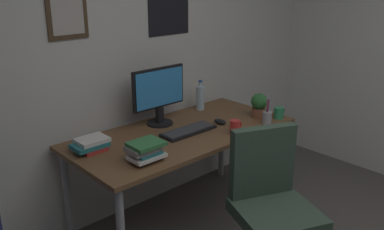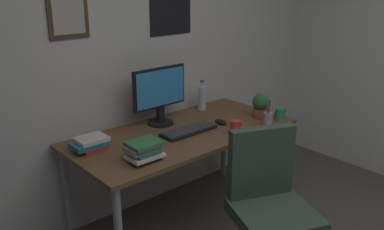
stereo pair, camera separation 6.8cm
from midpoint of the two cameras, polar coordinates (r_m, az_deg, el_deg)
wall_back at (r=3.15m, az=-9.06°, el=8.90°), size 4.40×0.10×2.60m
desk at (r=3.07m, az=-0.60°, el=-3.46°), size 1.67×0.79×0.74m
office_chair at (r=2.63m, az=11.15°, el=-11.25°), size 0.60×0.61×0.95m
monitor at (r=3.13m, az=-3.80°, el=2.95°), size 0.46×0.20×0.43m
keyboard at (r=3.01m, az=0.18°, el=-2.16°), size 0.43×0.15×0.03m
computer_mouse at (r=3.19m, az=4.55°, el=-0.92°), size 0.06×0.11×0.04m
water_bottle at (r=3.49m, az=1.93°, el=2.40°), size 0.07×0.07×0.25m
coffee_mug_near at (r=3.36m, az=12.52°, el=0.21°), size 0.11×0.08×0.09m
coffee_mug_far at (r=2.98m, az=6.54°, el=-1.70°), size 0.11×0.07×0.10m
potted_plant at (r=3.34m, az=9.88°, el=1.35°), size 0.13×0.13×0.20m
pen_cup at (r=3.22m, az=10.92°, el=-0.34°), size 0.07×0.07×0.20m
book_stack_left at (r=2.56m, az=-5.83°, el=-4.84°), size 0.21×0.17×0.13m
book_stack_right at (r=2.78m, az=-12.94°, el=-3.80°), size 0.23×0.16×0.08m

